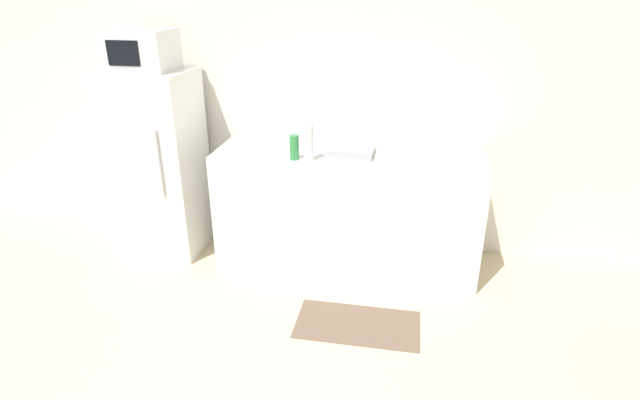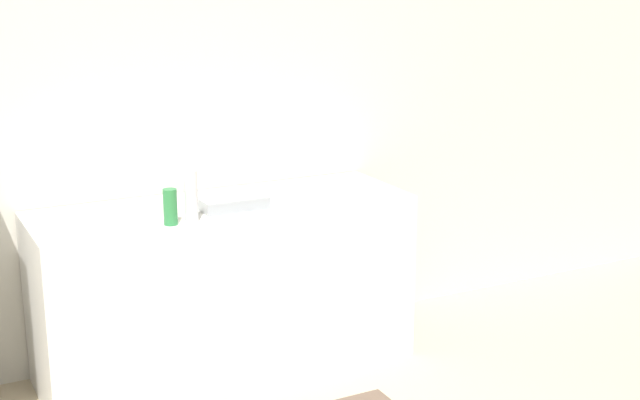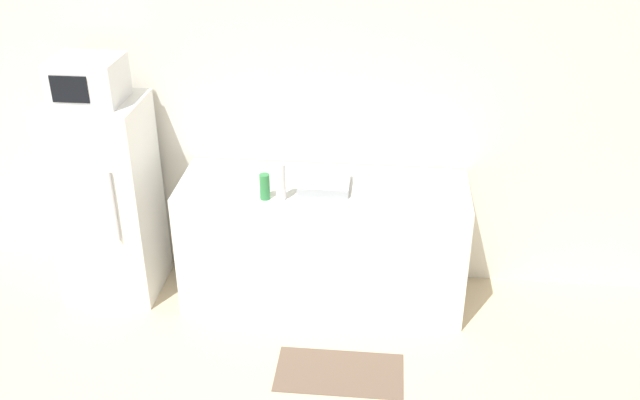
# 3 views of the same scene
# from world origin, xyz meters

# --- Properties ---
(wall_back) EXTENTS (8.00, 0.06, 2.60)m
(wall_back) POSITION_xyz_m (0.00, 3.27, 1.30)
(wall_back) COLOR silver
(wall_back) RESTS_ON ground_plane
(refrigerator) EXTENTS (0.65, 0.59, 1.48)m
(refrigerator) POSITION_xyz_m (-1.15, 2.87, 0.74)
(refrigerator) COLOR white
(refrigerator) RESTS_ON ground_plane
(microwave) EXTENTS (0.44, 0.39, 0.29)m
(microwave) POSITION_xyz_m (-1.15, 2.87, 1.62)
(microwave) COLOR white
(microwave) RESTS_ON refrigerator
(counter) EXTENTS (1.98, 0.67, 0.92)m
(counter) POSITION_xyz_m (0.39, 2.89, 0.46)
(counter) COLOR silver
(counter) RESTS_ON ground_plane
(sink_basin) EXTENTS (0.34, 0.31, 0.06)m
(sink_basin) POSITION_xyz_m (0.40, 2.85, 0.95)
(sink_basin) COLOR #9EA3A8
(sink_basin) RESTS_ON counter
(bottle_tall) EXTENTS (0.07, 0.07, 0.26)m
(bottle_tall) POSITION_xyz_m (0.14, 2.65, 1.05)
(bottle_tall) COLOR silver
(bottle_tall) RESTS_ON counter
(bottle_short) EXTENTS (0.07, 0.07, 0.18)m
(bottle_short) POSITION_xyz_m (0.03, 2.65, 1.01)
(bottle_short) COLOR #2D7F42
(bottle_short) RESTS_ON counter
(kitchen_rug) EXTENTS (0.82, 0.43, 0.01)m
(kitchen_rug) POSITION_xyz_m (0.58, 2.07, 0.00)
(kitchen_rug) COLOR brown
(kitchen_rug) RESTS_ON ground_plane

